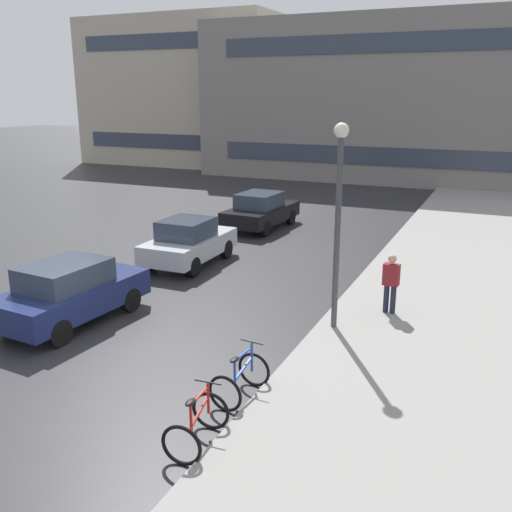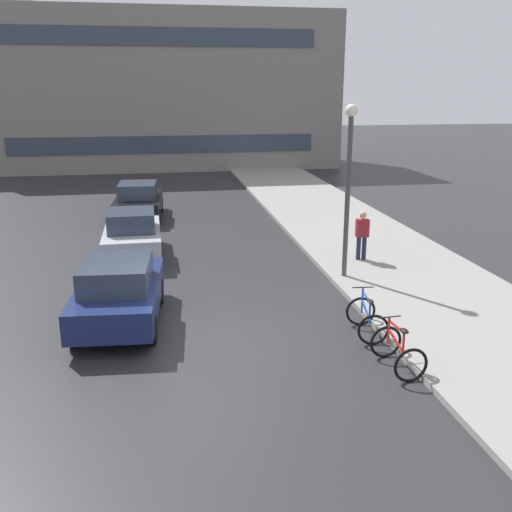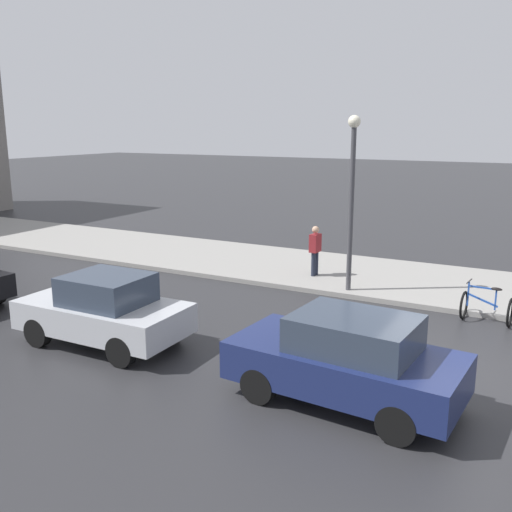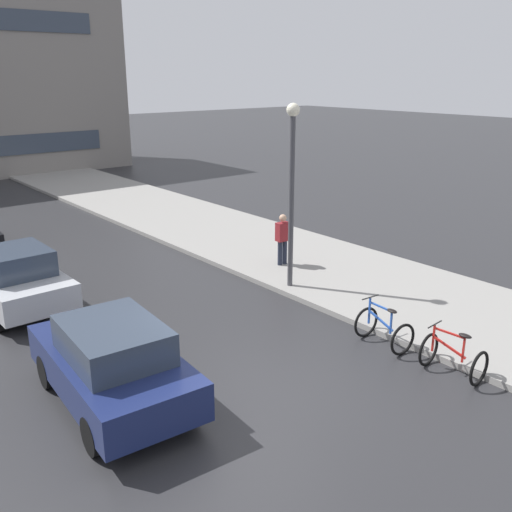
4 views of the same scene
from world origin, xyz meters
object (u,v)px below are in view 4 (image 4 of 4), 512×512
(bicycle_nearest, at_px, (453,357))
(streetlamp, at_px, (292,178))
(pedestrian, at_px, (283,238))
(car_navy, at_px, (113,363))
(bicycle_second, at_px, (384,329))
(car_silver, at_px, (17,279))

(bicycle_nearest, relative_size, streetlamp, 0.24)
(bicycle_nearest, distance_m, pedestrian, 7.14)
(bicycle_nearest, distance_m, car_navy, 6.50)
(car_navy, xyz_separation_m, streetlamp, (6.26, 2.11, 2.29))
(bicycle_second, bearing_deg, pedestrian, 71.44)
(car_silver, xyz_separation_m, streetlamp, (6.13, -3.48, 2.32))
(bicycle_nearest, bearing_deg, streetlamp, 82.74)
(bicycle_nearest, xyz_separation_m, bicycle_second, (-0.02, 1.68, 0.00))
(car_navy, distance_m, car_silver, 5.59)
(bicycle_nearest, bearing_deg, pedestrian, 75.90)
(bicycle_nearest, relative_size, car_navy, 0.29)
(car_navy, height_order, car_silver, car_navy)
(car_silver, bearing_deg, car_navy, -91.32)
(car_navy, height_order, streetlamp, streetlamp)
(bicycle_nearest, height_order, car_navy, car_navy)
(car_navy, bearing_deg, bicycle_second, -16.59)
(pedestrian, bearing_deg, bicycle_nearest, -104.10)
(car_silver, bearing_deg, bicycle_nearest, -58.64)
(car_navy, distance_m, pedestrian, 8.13)
(pedestrian, distance_m, streetlamp, 2.79)
(car_navy, bearing_deg, streetlamp, 18.65)
(bicycle_nearest, xyz_separation_m, pedestrian, (1.73, 6.91, 0.57))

